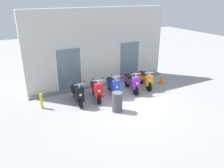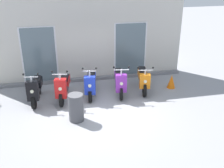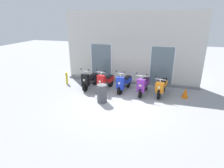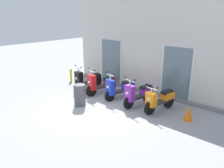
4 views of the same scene
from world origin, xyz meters
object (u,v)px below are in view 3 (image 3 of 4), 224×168
Objects in this scene: scooter_orange at (162,87)px; trash_bin at (102,94)px; scooter_red at (106,82)px; traffic_cone at (185,93)px; scooter_purple at (143,85)px; curb_bollard at (67,78)px; scooter_blue at (124,83)px; scooter_black at (90,80)px.

scooter_orange is 1.78× the size of trash_bin.
scooter_red reaches higher than traffic_cone.
scooter_purple is 2.28× the size of curb_bollard.
scooter_blue is 0.98× the size of scooter_purple.
curb_bollard is (-1.60, 0.27, -0.13)m from scooter_black.
traffic_cone is at bearing -0.45° from scooter_blue.
curb_bollard is (-5.53, 0.19, -0.12)m from scooter_orange.
trash_bin is at bearing -32.57° from curb_bollard.
scooter_blue is 1.01× the size of scooter_orange.
scooter_black is at bearing -179.25° from traffic_cone.
scooter_red is at bearing -2.52° from scooter_black.
scooter_purple is 2.33m from trash_bin.
scooter_black is 5.08m from traffic_cone.
scooter_black is 1.00× the size of scooter_red.
scooter_blue reaches higher than traffic_cone.
scooter_blue is at bearing 179.83° from scooter_orange.
trash_bin is at bearing -157.06° from traffic_cone.
scooter_orange is at bearing -0.17° from scooter_blue.
scooter_black reaches higher than traffic_cone.
scooter_purple reaches higher than curb_bollard.
scooter_blue is 3.02× the size of traffic_cone.
scooter_purple is 3.07× the size of traffic_cone.
scooter_red reaches higher than scooter_orange.
scooter_orange is at bearing 2.44° from scooter_red.
scooter_purple reaches higher than scooter_black.
curb_bollard is at bearing 173.00° from scooter_red.
scooter_black is 1.00× the size of scooter_purple.
scooter_purple reaches higher than traffic_cone.
scooter_black is at bearing 128.89° from trash_bin.
trash_bin is at bearing -138.59° from scooter_purple.
scooter_purple is (1.05, -0.10, 0.03)m from scooter_blue.
scooter_orange is at bearing 179.06° from traffic_cone.
scooter_red reaches higher than scooter_black.
scooter_blue reaches higher than scooter_black.
scooter_black is at bearing -177.33° from scooter_blue.
scooter_black is 1.63m from curb_bollard.
scooter_orange is at bearing 31.48° from trash_bin.
scooter_red reaches higher than scooter_purple.
scooter_blue is at bearing 179.55° from traffic_cone.
scooter_purple reaches higher than scooter_orange.
scooter_black is 1.03× the size of scooter_orange.
scooter_purple is at bearing -0.21° from scooter_black.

